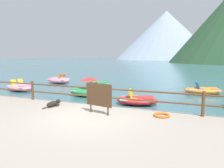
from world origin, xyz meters
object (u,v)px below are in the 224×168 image
object	(u,v)px
sign_board	(99,95)
pedal_boat_0	(59,80)
dog_resting	(53,104)
life_ring	(162,115)
pedal_boat_7	(20,87)
pedal_boat_3	(88,90)
pedal_boat_4	(137,100)
pedal_boat_6	(97,84)
pedal_boat_5	(203,90)

from	to	relation	value
sign_board	pedal_boat_0	xyz separation A→B (m)	(-8.31, 8.99, -0.82)
dog_resting	life_ring	bearing A→B (deg)	2.88
pedal_boat_7	dog_resting	bearing A→B (deg)	-34.60
pedal_boat_3	pedal_boat_7	xyz separation A→B (m)	(-5.69, -0.01, -0.15)
pedal_boat_0	pedal_boat_4	bearing A→B (deg)	-31.19
life_ring	pedal_boat_7	size ratio (longest dim) A/B	0.24
dog_resting	pedal_boat_3	distance (m)	4.36
pedal_boat_4	pedal_boat_7	bearing A→B (deg)	173.66
pedal_boat_3	pedal_boat_6	size ratio (longest dim) A/B	1.18
pedal_boat_3	life_ring	bearing A→B (deg)	-37.94
pedal_boat_0	pedal_boat_3	bearing A→B (deg)	-39.02
life_ring	pedal_boat_7	distance (m)	11.67
life_ring	pedal_boat_5	distance (m)	7.77
pedal_boat_3	pedal_boat_4	size ratio (longest dim) A/B	1.06
pedal_boat_6	pedal_boat_7	world-z (taller)	pedal_boat_7
pedal_boat_5	pedal_boat_7	distance (m)	13.12
pedal_boat_0	pedal_boat_4	size ratio (longest dim) A/B	0.91
sign_board	pedal_boat_0	world-z (taller)	sign_board
pedal_boat_3	pedal_boat_0	bearing A→B (deg)	140.98
dog_resting	life_ring	xyz separation A→B (m)	(4.68, 0.24, -0.08)
sign_board	pedal_boat_5	bearing A→B (deg)	63.64
sign_board	pedal_boat_3	bearing A→B (deg)	122.36
dog_resting	pedal_boat_7	world-z (taller)	pedal_boat_7
pedal_boat_6	dog_resting	bearing A→B (deg)	-78.03
pedal_boat_4	pedal_boat_6	size ratio (longest dim) A/B	1.11
life_ring	pedal_boat_3	bearing A→B (deg)	142.06
life_ring	pedal_boat_0	distance (m)	13.57
sign_board	pedal_boat_5	world-z (taller)	sign_board
dog_resting	pedal_boat_4	size ratio (longest dim) A/B	0.44
pedal_boat_0	sign_board	bearing A→B (deg)	-47.24
pedal_boat_3	dog_resting	bearing A→B (deg)	-82.60
dog_resting	pedal_boat_7	distance (m)	7.59
sign_board	pedal_boat_7	bearing A→B (deg)	151.82
dog_resting	pedal_boat_4	bearing A→B (deg)	47.85
dog_resting	pedal_boat_6	bearing A→B (deg)	101.97
life_ring	pedal_boat_4	bearing A→B (deg)	119.24
pedal_boat_0	pedal_boat_6	xyz separation A→B (m)	(4.20, -0.47, -0.07)
pedal_boat_0	pedal_boat_4	xyz separation A→B (m)	(8.91, -5.40, -0.06)
dog_resting	pedal_boat_5	distance (m)	10.10
pedal_boat_5	pedal_boat_7	xyz separation A→B (m)	(-12.64, -3.50, 0.01)
life_ring	pedal_boat_7	world-z (taller)	pedal_boat_7
pedal_boat_6	sign_board	bearing A→B (deg)	-64.23
pedal_boat_4	pedal_boat_7	distance (m)	9.28
pedal_boat_4	pedal_boat_5	xyz separation A→B (m)	(3.42, 4.53, 0.00)
pedal_boat_3	pedal_boat_7	bearing A→B (deg)	-179.86
sign_board	life_ring	xyz separation A→B (m)	(2.31, 0.54, -0.68)
dog_resting	pedal_boat_5	world-z (taller)	pedal_boat_5
life_ring	pedal_boat_7	bearing A→B (deg)	159.55
life_ring	pedal_boat_6	size ratio (longest dim) A/B	0.28
sign_board	life_ring	world-z (taller)	sign_board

